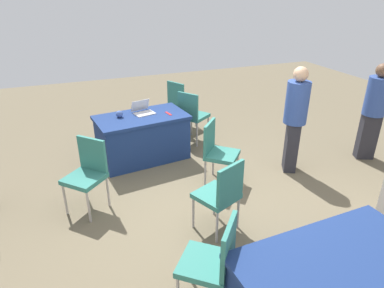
{
  "coord_description": "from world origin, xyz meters",
  "views": [
    {
      "loc": [
        1.59,
        3.59,
        2.73
      ],
      "look_at": [
        0.19,
        -0.04,
        0.9
      ],
      "focal_mm": 32.35,
      "sensor_mm": 36.0,
      "label": 1
    }
  ],
  "objects_px": {
    "chair_back_row": "(221,193)",
    "chair_by_pillar": "(192,113)",
    "table_foreground": "(143,137)",
    "chair_near_front": "(180,101)",
    "laptop_silver": "(143,111)",
    "yarn_ball": "(119,114)",
    "chair_tucked_right": "(217,150)",
    "person_attendee_browsing": "(295,115)",
    "chair_aisle": "(213,259)",
    "person_organiser": "(374,108)",
    "scissors_red": "(168,114)",
    "chair_tucked_left": "(87,171)"
  },
  "relations": [
    {
      "from": "person_organiser",
      "to": "laptop_silver",
      "type": "bearing_deg",
      "value": 1.63
    },
    {
      "from": "scissors_red",
      "to": "chair_tucked_right",
      "type": "bearing_deg",
      "value": 8.7
    },
    {
      "from": "chair_tucked_right",
      "to": "person_attendee_browsing",
      "type": "height_order",
      "value": "person_attendee_browsing"
    },
    {
      "from": "person_attendee_browsing",
      "to": "yarn_ball",
      "type": "bearing_deg",
      "value": -89.76
    },
    {
      "from": "chair_near_front",
      "to": "yarn_ball",
      "type": "distance_m",
      "value": 1.72
    },
    {
      "from": "chair_back_row",
      "to": "chair_tucked_right",
      "type": "bearing_deg",
      "value": 43.74
    },
    {
      "from": "chair_tucked_left",
      "to": "person_organiser",
      "type": "relative_size",
      "value": 0.6
    },
    {
      "from": "chair_by_pillar",
      "to": "scissors_red",
      "type": "xyz_separation_m",
      "value": [
        0.56,
        0.37,
        0.2
      ]
    },
    {
      "from": "chair_aisle",
      "to": "laptop_silver",
      "type": "distance_m",
      "value": 3.26
    },
    {
      "from": "table_foreground",
      "to": "chair_by_pillar",
      "type": "height_order",
      "value": "chair_by_pillar"
    },
    {
      "from": "chair_tucked_right",
      "to": "laptop_silver",
      "type": "height_order",
      "value": "laptop_silver"
    },
    {
      "from": "chair_near_front",
      "to": "person_attendee_browsing",
      "type": "bearing_deg",
      "value": -3.62
    },
    {
      "from": "chair_tucked_right",
      "to": "yarn_ball",
      "type": "xyz_separation_m",
      "value": [
        1.17,
        -1.22,
        0.28
      ]
    },
    {
      "from": "scissors_red",
      "to": "chair_tucked_left",
      "type": "bearing_deg",
      "value": -63.72
    },
    {
      "from": "yarn_ball",
      "to": "scissors_red",
      "type": "bearing_deg",
      "value": 170.9
    },
    {
      "from": "chair_near_front",
      "to": "chair_tucked_right",
      "type": "bearing_deg",
      "value": -33.4
    },
    {
      "from": "yarn_ball",
      "to": "chair_by_pillar",
      "type": "bearing_deg",
      "value": -169.5
    },
    {
      "from": "person_attendee_browsing",
      "to": "laptop_silver",
      "type": "bearing_deg",
      "value": -95.29
    },
    {
      "from": "laptop_silver",
      "to": "scissors_red",
      "type": "relative_size",
      "value": 2.09
    },
    {
      "from": "yarn_ball",
      "to": "chair_back_row",
      "type": "bearing_deg",
      "value": 108.05
    },
    {
      "from": "person_organiser",
      "to": "chair_back_row",
      "type": "bearing_deg",
      "value": 39.76
    },
    {
      "from": "chair_tucked_right",
      "to": "yarn_ball",
      "type": "height_order",
      "value": "chair_tucked_right"
    },
    {
      "from": "chair_tucked_left",
      "to": "chair_back_row",
      "type": "height_order",
      "value": "chair_tucked_left"
    },
    {
      "from": "chair_tucked_left",
      "to": "person_organiser",
      "type": "height_order",
      "value": "person_organiser"
    },
    {
      "from": "table_foreground",
      "to": "scissors_red",
      "type": "xyz_separation_m",
      "value": [
        -0.44,
        0.06,
        0.38
      ]
    },
    {
      "from": "chair_aisle",
      "to": "table_foreground",
      "type": "bearing_deg",
      "value": 37.55
    },
    {
      "from": "chair_back_row",
      "to": "person_attendee_browsing",
      "type": "xyz_separation_m",
      "value": [
        -1.68,
        -0.97,
        0.38
      ]
    },
    {
      "from": "chair_near_front",
      "to": "chair_aisle",
      "type": "distance_m",
      "value": 4.35
    },
    {
      "from": "chair_back_row",
      "to": "chair_by_pillar",
      "type": "bearing_deg",
      "value": 52.94
    },
    {
      "from": "chair_tucked_left",
      "to": "chair_tucked_right",
      "type": "height_order",
      "value": "chair_tucked_left"
    },
    {
      "from": "chair_tucked_right",
      "to": "laptop_silver",
      "type": "relative_size",
      "value": 2.5
    },
    {
      "from": "table_foreground",
      "to": "yarn_ball",
      "type": "distance_m",
      "value": 0.55
    },
    {
      "from": "table_foreground",
      "to": "chair_back_row",
      "type": "bearing_deg",
      "value": 100.34
    },
    {
      "from": "chair_aisle",
      "to": "chair_by_pillar",
      "type": "xyz_separation_m",
      "value": [
        -1.13,
        -3.44,
        0.02
      ]
    },
    {
      "from": "table_foreground",
      "to": "chair_near_front",
      "type": "relative_size",
      "value": 1.58
    },
    {
      "from": "chair_tucked_right",
      "to": "laptop_silver",
      "type": "xyz_separation_m",
      "value": [
        0.77,
        -1.27,
        0.27
      ]
    },
    {
      "from": "chair_tucked_left",
      "to": "chair_tucked_right",
      "type": "xyz_separation_m",
      "value": [
        -1.82,
        0.0,
        -0.01
      ]
    },
    {
      "from": "chair_near_front",
      "to": "chair_tucked_left",
      "type": "height_order",
      "value": "chair_near_front"
    },
    {
      "from": "chair_aisle",
      "to": "chair_near_front",
      "type": "bearing_deg",
      "value": 24.31
    },
    {
      "from": "person_organiser",
      "to": "laptop_silver",
      "type": "distance_m",
      "value": 3.74
    },
    {
      "from": "scissors_red",
      "to": "person_attendee_browsing",
      "type": "bearing_deg",
      "value": 43.72
    },
    {
      "from": "chair_by_pillar",
      "to": "chair_near_front",
      "type": "bearing_deg",
      "value": 142.63
    },
    {
      "from": "chair_tucked_left",
      "to": "chair_tucked_right",
      "type": "bearing_deg",
      "value": -133.81
    },
    {
      "from": "chair_back_row",
      "to": "chair_tucked_left",
      "type": "bearing_deg",
      "value": 119.58
    },
    {
      "from": "chair_back_row",
      "to": "scissors_red",
      "type": "xyz_separation_m",
      "value": [
        -0.05,
        -2.13,
        0.23
      ]
    },
    {
      "from": "person_organiser",
      "to": "chair_by_pillar",
      "type": "bearing_deg",
      "value": -8.84
    },
    {
      "from": "person_organiser",
      "to": "scissors_red",
      "type": "xyz_separation_m",
      "value": [
        3.07,
        -1.27,
        -0.12
      ]
    },
    {
      "from": "table_foreground",
      "to": "chair_aisle",
      "type": "xyz_separation_m",
      "value": [
        0.13,
        3.13,
        0.16
      ]
    },
    {
      "from": "laptop_silver",
      "to": "person_attendee_browsing",
      "type": "bearing_deg",
      "value": 133.15
    },
    {
      "from": "laptop_silver",
      "to": "yarn_ball",
      "type": "relative_size",
      "value": 3.39
    }
  ]
}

